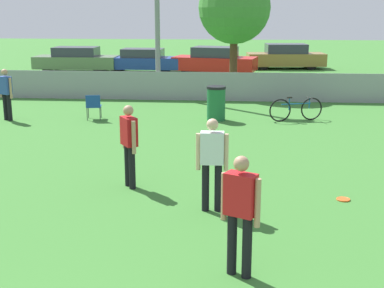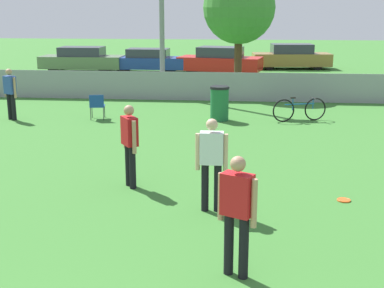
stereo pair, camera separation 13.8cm
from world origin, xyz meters
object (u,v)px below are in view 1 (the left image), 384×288
Objects in this scene: player_thrower_red at (129,141)px; folding_chair_sideline at (94,105)px; player_receiver_white at (212,159)px; bicycle_sideline at (296,109)px; spectator_in_blue at (6,91)px; parked_car_blue at (143,61)px; frisbee_disc at (343,199)px; parked_car_tan at (286,57)px; parked_car_olive at (76,60)px; parked_car_red at (215,61)px; tree_near_pole at (234,8)px; player_defender_red at (240,208)px; trash_bin at (216,103)px.

folding_chair_sideline is (-2.48, 6.49, -0.48)m from player_thrower_red.
player_receiver_white is 8.32m from bicycle_sideline.
parked_car_blue is at bearing -70.36° from spectator_in_blue.
parked_car_blue is (-7.30, 20.03, 0.63)m from frisbee_disc.
parked_car_blue is 0.93× the size of parked_car_tan.
parked_car_tan is (0.94, 15.33, 0.32)m from bicycle_sideline.
bicycle_sideline is at bearing 116.63° from player_thrower_red.
player_receiver_white reaches higher than folding_chair_sideline.
frisbee_disc is 0.06× the size of parked_car_blue.
player_thrower_red is at bearing 145.17° from player_receiver_white.
parked_car_olive is at bearing -173.30° from parked_car_tan.
player_receiver_white is 22.43m from parked_car_olive.
bicycle_sideline is 0.37× the size of parked_car_tan.
parked_car_red is (4.02, -0.33, 0.05)m from parked_car_blue.
tree_near_pole reaches higher than parked_car_blue.
parked_car_tan is at bearing 81.59° from player_receiver_white.
player_defender_red reaches higher than bicycle_sideline.
frisbee_disc is at bearing -68.86° from parked_car_blue.
player_thrower_red is at bearing -101.91° from trash_bin.
folding_chair_sideline is at bearing -85.73° from parked_car_blue.
bicycle_sideline is at bearing -70.28° from tree_near_pole.
player_defender_red is 2.04× the size of folding_chair_sideline.
spectator_in_blue is at bearing 154.12° from player_defender_red.
spectator_in_blue is at bearing -3.12° from folding_chair_sideline.
player_defender_red is (0.48, -2.32, 0.00)m from player_receiver_white.
parked_car_red and parked_car_tan have the same top height.
folding_chair_sideline is at bearing -120.87° from parked_car_tan.
frisbee_disc is (1.94, 3.07, -0.94)m from player_defender_red.
folding_chair_sideline is (-4.37, -6.08, -3.00)m from tree_near_pole.
trash_bin is at bearing 134.68° from player_thrower_red.
parked_car_red reaches higher than frisbee_disc.
spectator_in_blue is (-6.86, 7.30, -0.02)m from player_receiver_white.
tree_near_pole is 6.15× the size of folding_chair_sideline.
player_thrower_red is 0.97× the size of bicycle_sideline.
bicycle_sideline is 0.39× the size of parked_car_blue.
tree_near_pole is 9.87m from spectator_in_blue.
player_thrower_red is 4.22m from frisbee_disc.
parked_car_tan is at bearing -94.16° from spectator_in_blue.
parked_car_red is at bearing 120.15° from player_defender_red.
parked_car_olive is at bearing -81.16° from folding_chair_sideline.
folding_chair_sideline is 6.43m from bicycle_sideline.
parked_car_tan is at bearing 134.17° from player_thrower_red.
trash_bin is 15.31m from parked_car_olive.
player_defender_red reaches higher than trash_bin.
parked_car_red is at bearing -150.50° from parked_car_tan.
parked_car_red is 1.01× the size of parked_car_tan.
tree_near_pole is 3.01× the size of player_receiver_white.
bicycle_sideline is (3.94, 6.84, -0.58)m from player_thrower_red.
parked_car_tan is at bearing 18.55° from parked_car_blue.
player_thrower_red is at bearing 148.72° from player_defender_red.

